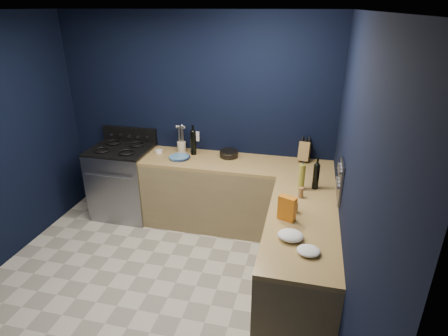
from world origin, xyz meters
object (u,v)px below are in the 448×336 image
(crouton_bag, at_px, (287,208))
(utensil_crock, at_px, (182,147))
(knife_block, at_px, (305,151))
(gas_range, at_px, (124,182))
(plate_stack, at_px, (179,157))

(crouton_bag, bearing_deg, utensil_crock, 158.82)
(utensil_crock, distance_m, knife_block, 1.55)
(gas_range, xyz_separation_m, knife_block, (2.32, 0.27, 0.55))
(gas_range, xyz_separation_m, plate_stack, (0.82, -0.04, 0.46))
(crouton_bag, bearing_deg, plate_stack, 163.11)
(utensil_crock, relative_size, crouton_bag, 0.61)
(gas_range, distance_m, utensil_crock, 0.94)
(plate_stack, distance_m, crouton_bag, 1.80)
(crouton_bag, bearing_deg, gas_range, 174.17)
(gas_range, xyz_separation_m, crouton_bag, (2.22, -1.17, 0.55))
(gas_range, bearing_deg, knife_block, 6.63)
(gas_range, bearing_deg, plate_stack, -2.88)
(plate_stack, height_order, utensil_crock, utensil_crock)
(plate_stack, bearing_deg, utensil_crock, 101.33)
(utensil_crock, xyz_separation_m, crouton_bag, (1.45, -1.36, 0.04))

